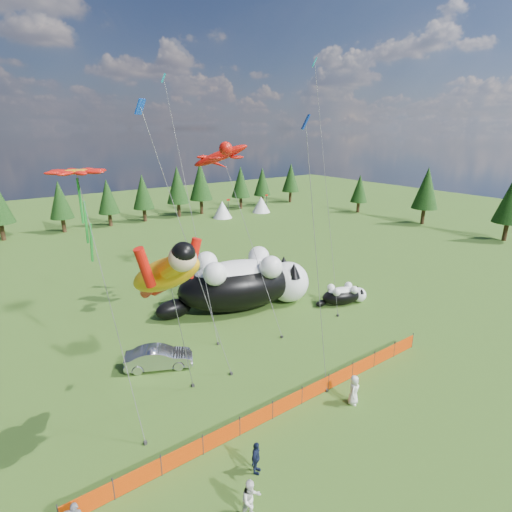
{
  "coord_description": "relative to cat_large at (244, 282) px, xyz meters",
  "views": [
    {
      "loc": [
        -11.55,
        -16.24,
        14.18
      ],
      "look_at": [
        3.0,
        4.0,
        6.21
      ],
      "focal_mm": 28.0,
      "sensor_mm": 36.0,
      "label": 1
    }
  ],
  "objects": [
    {
      "name": "tree_line",
      "position": [
        -5.35,
        36.02,
        1.77
      ],
      "size": [
        90.0,
        4.0,
        8.0
      ],
      "primitive_type": null,
      "color": "black",
      "rests_on": "ground"
    },
    {
      "name": "superhero_kite",
      "position": [
        -10.87,
        -10.33,
        6.17
      ],
      "size": [
        5.48,
        6.05,
        10.77
      ],
      "color": "#F5A30C",
      "rests_on": "ground"
    },
    {
      "name": "festival_tents",
      "position": [
        5.65,
        31.02,
        -0.83
      ],
      "size": [
        50.0,
        3.2,
        2.8
      ],
      "primitive_type": null,
      "color": "white",
      "rests_on": "ground"
    },
    {
      "name": "safety_fence",
      "position": [
        -5.35,
        -11.98,
        -1.73
      ],
      "size": [
        22.06,
        0.06,
        1.1
      ],
      "color": "#262626",
      "rests_on": "ground"
    },
    {
      "name": "diamond_kite_a",
      "position": [
        -9.07,
        -4.7,
        12.37
      ],
      "size": [
        3.77,
        3.39,
        16.18
      ],
      "color": "#0B3AB2",
      "rests_on": "ground"
    },
    {
      "name": "spectator_c",
      "position": [
        -8.97,
        -14.19,
        -1.46
      ],
      "size": [
        1.0,
        0.91,
        1.54
      ],
      "primitive_type": "imported",
      "rotation": [
        0.0,
        0.0,
        0.64
      ],
      "color": "#161F3D",
      "rests_on": "ground"
    },
    {
      "name": "spectator_e",
      "position": [
        -2.05,
        -13.55,
        -1.39
      ],
      "size": [
        0.98,
        0.87,
        1.68
      ],
      "primitive_type": "imported",
      "rotation": [
        0.0,
        0.0,
        0.52
      ],
      "color": "white",
      "rests_on": "ground"
    },
    {
      "name": "car",
      "position": [
        -9.19,
        -4.19,
        -1.55
      ],
      "size": [
        4.33,
        3.03,
        1.35
      ],
      "primitive_type": "imported",
      "rotation": [
        0.0,
        0.0,
        1.14
      ],
      "color": "#B2B2B7",
      "rests_on": "ground"
    },
    {
      "name": "diamond_kite_b",
      "position": [
        6.01,
        -1.21,
        15.39
      ],
      "size": [
        1.49,
        5.35,
        19.83
      ],
      "color": "#0D94A4",
      "rests_on": "ground"
    },
    {
      "name": "diamond_kite_d",
      "position": [
        -3.89,
        4.0,
        14.21
      ],
      "size": [
        1.42,
        9.14,
        19.6
      ],
      "color": "#0D94A4",
      "rests_on": "ground"
    },
    {
      "name": "diamond_kite_c",
      "position": [
        -3.39,
        -10.57,
        11.53
      ],
      "size": [
        1.37,
        2.06,
        15.21
      ],
      "color": "#0B3AB2",
      "rests_on": "ground"
    },
    {
      "name": "flower_kite",
      "position": [
        -12.77,
        -5.43,
        9.91
      ],
      "size": [
        2.94,
        5.97,
        12.95
      ],
      "color": "red",
      "rests_on": "ground"
    },
    {
      "name": "ground",
      "position": [
        -5.35,
        -8.98,
        -2.23
      ],
      "size": [
        160.0,
        160.0,
        0.0
      ],
      "primitive_type": "plane",
      "color": "#133209",
      "rests_on": "ground"
    },
    {
      "name": "spectator_b",
      "position": [
        -10.34,
        -15.77,
        -1.36
      ],
      "size": [
        0.88,
        0.57,
        1.73
      ],
      "primitive_type": "imported",
      "rotation": [
        0.0,
        0.0,
        -0.09
      ],
      "color": "white",
      "rests_on": "ground"
    },
    {
      "name": "cat_small",
      "position": [
        7.27,
        -4.33,
        -1.42
      ],
      "size": [
        4.54,
        2.71,
        1.69
      ],
      "rotation": [
        0.0,
        0.0,
        -0.34
      ],
      "color": "black",
      "rests_on": "ground"
    },
    {
      "name": "gecko_kite",
      "position": [
        -0.35,
        2.6,
        9.92
      ],
      "size": [
        6.97,
        11.91,
        14.65
      ],
      "color": "red",
      "rests_on": "ground"
    },
    {
      "name": "cat_large",
      "position": [
        0.0,
        0.0,
        0.0
      ],
      "size": [
        12.74,
        7.05,
        4.69
      ],
      "rotation": [
        0.0,
        0.0,
        -0.28
      ],
      "color": "black",
      "rests_on": "ground"
    }
  ]
}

